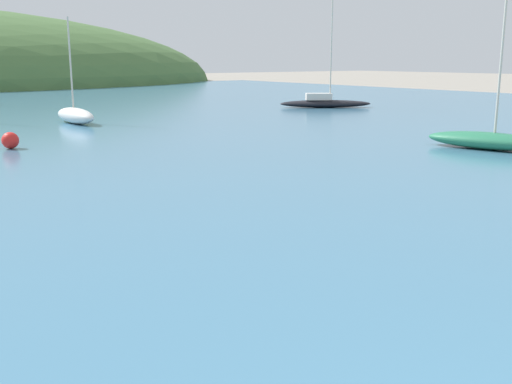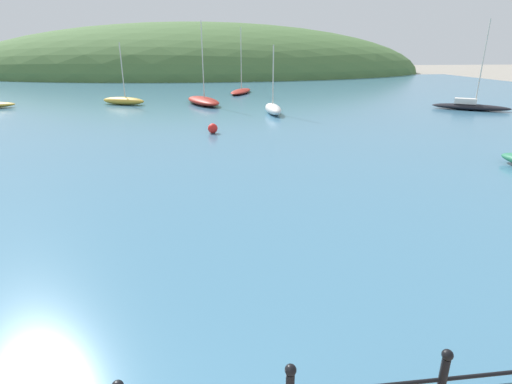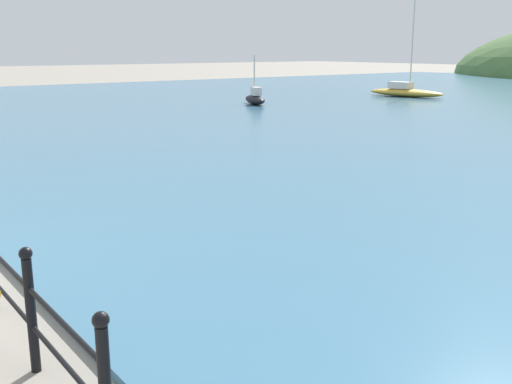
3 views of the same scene
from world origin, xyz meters
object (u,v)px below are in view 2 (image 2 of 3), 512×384
Objects in this scene: boat_red_dinghy at (203,101)px; boat_blue_hull at (241,91)px; mooring_buoy at (213,128)px; boat_twin_mast at (470,106)px; boat_green_fishing at (273,109)px; boat_far_left at (123,101)px.

boat_red_dinghy reaches higher than boat_blue_hull.
boat_blue_hull is at bearing 80.61° from mooring_buoy.
boat_red_dinghy is 1.00× the size of boat_twin_mast.
boat_twin_mast is 19.42m from boat_blue_hull.
boat_green_fishing is 0.96× the size of boat_far_left.
boat_blue_hull is 18.69m from mooring_buoy.
boat_red_dinghy is 6.04m from boat_far_left.
boat_far_left is at bearing -144.62° from boat_blue_hull.
boat_green_fishing is at bearing -29.04° from boat_far_left.
boat_red_dinghy reaches higher than boat_green_fishing.
boat_green_fishing is at bearing 55.29° from mooring_buoy.
boat_twin_mast reaches higher than boat_blue_hull.
boat_twin_mast reaches higher than boat_far_left.
boat_red_dinghy is at bearing -115.17° from boat_blue_hull.
boat_red_dinghy is 1.39× the size of boat_green_fishing.
boat_red_dinghy is 1.01× the size of boat_blue_hull.
boat_twin_mast is 11.87× the size of mooring_buoy.
boat_far_left is (-9.51, -6.76, 0.08)m from boat_blue_hull.
boat_green_fishing is 13.82m from boat_twin_mast.
boat_blue_hull is 11.67m from boat_far_left.
mooring_buoy is (-17.87, -5.87, -0.03)m from boat_twin_mast.
boat_blue_hull is at bearing 139.71° from boat_twin_mast.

